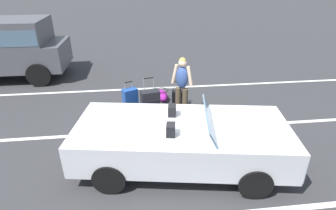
% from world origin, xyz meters
% --- Properties ---
extents(ground_plane, '(80.00, 80.00, 0.00)m').
position_xyz_m(ground_plane, '(0.00, 0.00, 0.00)').
color(ground_plane, '#333335').
extents(lot_line_mid, '(18.00, 0.12, 0.01)m').
position_xyz_m(lot_line_mid, '(0.00, 1.32, 0.00)').
color(lot_line_mid, silver).
rests_on(lot_line_mid, ground_plane).
extents(lot_line_far, '(18.00, 0.12, 0.01)m').
position_xyz_m(lot_line_far, '(0.00, 4.02, 0.00)').
color(lot_line_far, silver).
rests_on(lot_line_far, ground_plane).
extents(convertible_car, '(4.36, 2.40, 1.24)m').
position_xyz_m(convertible_car, '(0.21, -0.03, 0.59)').
color(convertible_car, silver).
rests_on(convertible_car, ground_plane).
extents(suitcase_large_black, '(0.53, 0.39, 1.09)m').
position_xyz_m(suitcase_large_black, '(-0.50, 2.12, 0.37)').
color(suitcase_large_black, black).
rests_on(suitcase_large_black, ground_plane).
extents(suitcase_medium_bright, '(0.46, 0.39, 0.82)m').
position_xyz_m(suitcase_medium_bright, '(-1.05, 2.59, 0.31)').
color(suitcase_medium_bright, '#1E479E').
rests_on(suitcase_medium_bright, ground_plane).
extents(suitcase_small_carryon, '(0.36, 0.24, 0.77)m').
position_xyz_m(suitcase_small_carryon, '(0.32, 2.60, 0.25)').
color(suitcase_small_carryon, black).
rests_on(suitcase_small_carryon, ground_plane).
extents(duffel_bag, '(0.41, 0.67, 0.34)m').
position_xyz_m(duffel_bag, '(-0.09, 3.08, 0.16)').
color(duffel_bag, '#991E8C').
rests_on(duffel_bag, ground_plane).
extents(traveler_person, '(0.56, 0.39, 1.65)m').
position_xyz_m(traveler_person, '(0.33, 2.02, 0.93)').
color(traveler_person, '#4C3F2D').
rests_on(traveler_person, ground_plane).
extents(parked_pickup_truck_near, '(5.00, 2.09, 2.10)m').
position_xyz_m(parked_pickup_truck_near, '(-5.45, 5.63, 1.11)').
color(parked_pickup_truck_near, '#4C4C51').
rests_on(parked_pickup_truck_near, ground_plane).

